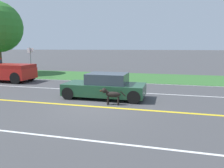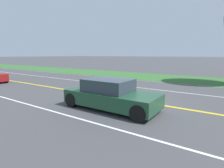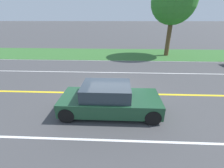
# 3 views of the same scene
# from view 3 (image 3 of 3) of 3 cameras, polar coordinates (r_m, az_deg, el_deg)

# --- Properties ---
(ground_plane) EXTENTS (400.00, 400.00, 0.00)m
(ground_plane) POSITION_cam_3_polar(r_m,az_deg,el_deg) (8.38, -0.63, -3.62)
(ground_plane) COLOR #424244
(centre_divider_line) EXTENTS (0.18, 160.00, 0.01)m
(centre_divider_line) POSITION_cam_3_polar(r_m,az_deg,el_deg) (8.38, -0.63, -3.59)
(centre_divider_line) COLOR yellow
(centre_divider_line) RESTS_ON ground
(lane_edge_line_left) EXTENTS (0.14, 160.00, 0.01)m
(lane_edge_line_left) POSITION_cam_3_polar(r_m,az_deg,el_deg) (14.94, 0.85, 8.89)
(lane_edge_line_left) COLOR white
(lane_edge_line_left) RESTS_ON ground
(lane_dash_same_dir) EXTENTS (0.10, 160.00, 0.01)m
(lane_dash_same_dir) POSITION_cam_3_polar(r_m,az_deg,el_deg) (5.52, -2.74, -20.59)
(lane_dash_same_dir) COLOR white
(lane_dash_same_dir) RESTS_ON ground
(lane_dash_oncoming) EXTENTS (0.10, 160.00, 0.01)m
(lane_dash_oncoming) POSITION_cam_3_polar(r_m,az_deg,el_deg) (11.59, 0.31, 4.41)
(lane_dash_oncoming) COLOR white
(lane_dash_oncoming) RESTS_ON ground
(grass_verge_left) EXTENTS (6.00, 160.00, 0.03)m
(grass_verge_left) POSITION_cam_3_polar(r_m,az_deg,el_deg) (17.85, 1.15, 11.42)
(grass_verge_left) COLOR #33662D
(grass_verge_left) RESTS_ON ground
(ego_car) EXTENTS (1.81, 4.24, 1.32)m
(ego_car) POSITION_cam_3_polar(r_m,az_deg,el_deg) (6.54, -1.05, -5.93)
(ego_car) COLOR #1E472D
(ego_car) RESTS_ON ground
(dog) EXTENTS (0.34, 1.23, 0.81)m
(dog) POSITION_cam_3_polar(r_m,az_deg,el_deg) (7.74, -5.26, -2.06)
(dog) COLOR black
(dog) RESTS_ON ground
(roadside_tree_left_near) EXTENTS (4.40, 4.40, 7.56)m
(roadside_tree_left_near) POSITION_cam_3_polar(r_m,az_deg,el_deg) (17.80, 22.46, 27.03)
(roadside_tree_left_near) COLOR brown
(roadside_tree_left_near) RESTS_ON ground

